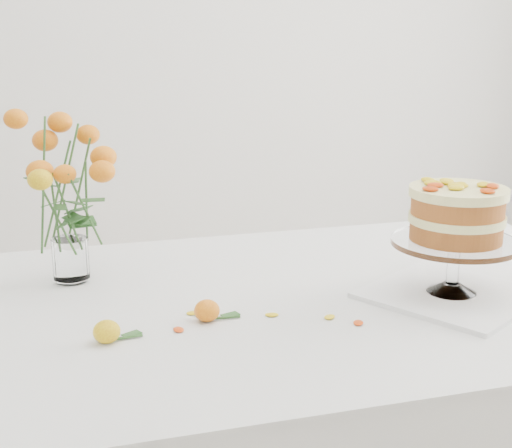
# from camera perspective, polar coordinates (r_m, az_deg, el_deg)

# --- Properties ---
(table) EXTENTS (1.43, 0.93, 0.76)m
(table) POSITION_cam_1_polar(r_m,az_deg,el_deg) (1.50, 4.53, -8.35)
(table) COLOR tan
(table) RESTS_ON ground
(napkin) EXTENTS (0.41, 0.41, 0.01)m
(napkin) POSITION_cam_1_polar(r_m,az_deg,el_deg) (1.49, 15.33, -5.43)
(napkin) COLOR white
(napkin) RESTS_ON table
(cake_stand) EXTENTS (0.25, 0.25, 0.22)m
(cake_stand) POSITION_cam_1_polar(r_m,az_deg,el_deg) (1.45, 15.75, 0.35)
(cake_stand) COLOR white
(cake_stand) RESTS_ON napkin
(rose_vase) EXTENTS (0.25, 0.25, 0.38)m
(rose_vase) POSITION_cam_1_polar(r_m,az_deg,el_deg) (1.52, -15.04, 3.53)
(rose_vase) COLOR white
(rose_vase) RESTS_ON table
(loose_rose_near) EXTENTS (0.08, 0.05, 0.04)m
(loose_rose_near) POSITION_cam_1_polar(r_m,az_deg,el_deg) (1.25, -11.84, -8.43)
(loose_rose_near) COLOR yellow
(loose_rose_near) RESTS_ON table
(loose_rose_far) EXTENTS (0.09, 0.05, 0.04)m
(loose_rose_far) POSITION_cam_1_polar(r_m,az_deg,el_deg) (1.32, -3.93, -6.94)
(loose_rose_far) COLOR #D1540A
(loose_rose_far) RESTS_ON table
(stray_petal_a) EXTENTS (0.03, 0.02, 0.00)m
(stray_petal_a) POSITION_cam_1_polar(r_m,az_deg,el_deg) (1.34, 1.27, -7.29)
(stray_petal_a) COLOR yellow
(stray_petal_a) RESTS_ON table
(stray_petal_b) EXTENTS (0.03, 0.02, 0.00)m
(stray_petal_b) POSITION_cam_1_polar(r_m,az_deg,el_deg) (1.34, 5.91, -7.43)
(stray_petal_b) COLOR yellow
(stray_petal_b) RESTS_ON table
(stray_petal_c) EXTENTS (0.03, 0.02, 0.00)m
(stray_petal_c) POSITION_cam_1_polar(r_m,az_deg,el_deg) (1.32, 8.18, -7.84)
(stray_petal_c) COLOR yellow
(stray_petal_c) RESTS_ON table
(stray_petal_d) EXTENTS (0.03, 0.02, 0.00)m
(stray_petal_d) POSITION_cam_1_polar(r_m,az_deg,el_deg) (1.36, -5.06, -7.11)
(stray_petal_d) COLOR yellow
(stray_petal_d) RESTS_ON table
(stray_petal_e) EXTENTS (0.03, 0.02, 0.00)m
(stray_petal_e) POSITION_cam_1_polar(r_m,az_deg,el_deg) (1.29, -6.21, -8.41)
(stray_petal_e) COLOR yellow
(stray_petal_e) RESTS_ON table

